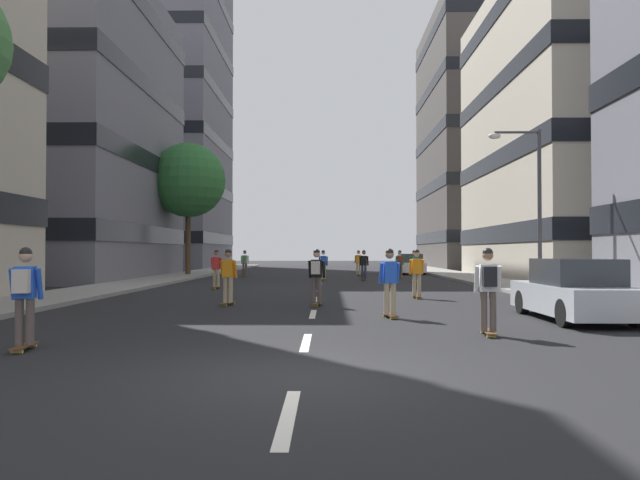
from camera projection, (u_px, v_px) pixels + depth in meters
name	position (u px, v px, depth m)	size (l,w,h in m)	color
ground_plane	(321.00, 282.00, 32.84)	(148.27, 148.27, 0.00)	black
sidewalk_left	(168.00, 278.00, 36.06)	(3.14, 67.96, 0.14)	gray
sidewalk_right	(476.00, 278.00, 35.80)	(3.14, 67.96, 0.14)	gray
lane_markings	(321.00, 281.00, 33.63)	(0.16, 57.20, 0.01)	silver
building_left_mid	(53.00, 131.00, 37.61)	(12.49, 17.48, 18.52)	slate
building_left_far	(161.00, 100.00, 61.93)	(12.49, 16.64, 34.84)	slate
building_right_mid	(594.00, 130.00, 37.13)	(12.49, 19.08, 18.44)	#BCB29E
building_right_far	(489.00, 143.00, 61.36)	(12.49, 18.10, 25.53)	#4C4744
parked_car_near	(574.00, 292.00, 14.73)	(1.82, 4.40, 1.52)	#B2B7BF
parked_car_mid	(410.00, 265.00, 44.45)	(1.82, 4.40, 1.52)	silver
street_tree_near	(188.00, 180.00, 41.18)	(5.14, 5.14, 9.07)	#4C3823
streetlamp_right	(530.00, 191.00, 24.08)	(2.13, 0.30, 6.50)	#3F3F44
skater_0	(216.00, 267.00, 27.06)	(0.56, 0.92, 1.78)	brown
skater_1	(228.00, 274.00, 18.71)	(0.57, 0.92, 1.78)	brown
skater_2	(414.00, 263.00, 33.72)	(0.53, 0.90, 1.78)	brown
skater_3	(417.00, 271.00, 21.50)	(0.54, 0.91, 1.78)	brown
skater_4	(390.00, 279.00, 15.22)	(0.56, 0.92, 1.78)	brown
skater_5	(323.00, 264.00, 34.68)	(0.54, 0.91, 1.78)	brown
skater_6	(316.00, 273.00, 18.55)	(0.56, 0.92, 1.78)	brown
skater_7	(400.00, 262.00, 37.14)	(0.53, 0.90, 1.78)	brown
skater_8	(359.00, 262.00, 41.85)	(0.55, 0.91, 1.78)	brown
skater_9	(25.00, 291.00, 10.21)	(0.56, 0.92, 1.78)	brown
skater_10	(245.00, 262.00, 40.13)	(0.53, 0.90, 1.78)	brown
skater_11	(364.00, 264.00, 35.01)	(0.57, 0.92, 1.78)	brown
skater_12	(488.00, 285.00, 12.03)	(0.55, 0.91, 1.78)	brown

